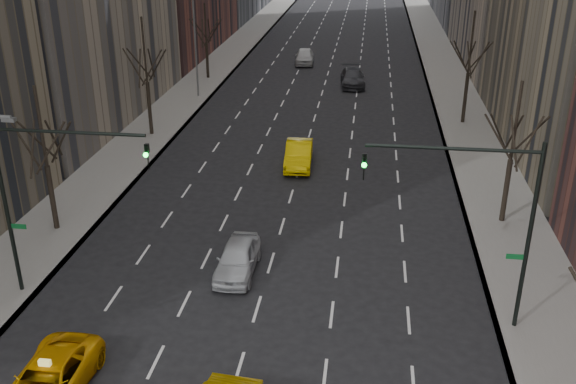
% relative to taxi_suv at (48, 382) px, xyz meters
% --- Properties ---
extents(sidewalk_left, '(4.50, 320.00, 0.15)m').
position_rel_taxi_suv_xyz_m(sidewalk_left, '(-5.94, 64.38, -0.64)').
color(sidewalk_left, slate).
rests_on(sidewalk_left, ground).
extents(sidewalk_right, '(4.50, 320.00, 0.15)m').
position_rel_taxi_suv_xyz_m(sidewalk_right, '(18.56, 64.38, -0.64)').
color(sidewalk_right, slate).
rests_on(sidewalk_right, ground).
extents(tree_lw_b, '(3.36, 3.50, 7.82)m').
position_rel_taxi_suv_xyz_m(tree_lw_b, '(-5.69, 12.38, 3.00)').
color(tree_lw_b, black).
rests_on(tree_lw_b, ground).
extents(tree_lw_c, '(3.36, 3.50, 8.74)m').
position_rel_taxi_suv_xyz_m(tree_lw_c, '(-5.69, 28.38, 3.32)').
color(tree_lw_c, black).
rests_on(tree_lw_c, ground).
extents(tree_lw_d, '(3.36, 3.50, 7.36)m').
position_rel_taxi_suv_xyz_m(tree_lw_d, '(-5.69, 46.38, 2.84)').
color(tree_lw_d, black).
rests_on(tree_lw_d, ground).
extents(tree_rw_b, '(3.36, 3.50, 7.82)m').
position_rel_taxi_suv_xyz_m(tree_rw_b, '(18.31, 16.38, 3.00)').
color(tree_rw_b, black).
rests_on(tree_rw_b, ground).
extents(tree_rw_c, '(3.36, 3.50, 8.74)m').
position_rel_taxi_suv_xyz_m(tree_rw_c, '(18.31, 34.38, 3.32)').
color(tree_rw_c, black).
rests_on(tree_rw_c, ground).
extents(traffic_mast_left, '(6.69, 0.39, 8.00)m').
position_rel_taxi_suv_xyz_m(traffic_mast_left, '(-2.79, 6.38, 4.77)').
color(traffic_mast_left, black).
rests_on(traffic_mast_left, ground).
extents(traffic_mast_right, '(6.69, 0.39, 8.00)m').
position_rel_taxi_suv_xyz_m(traffic_mast_right, '(15.42, 6.38, 4.77)').
color(traffic_mast_right, black).
rests_on(traffic_mast_right, ground).
extents(streetlight_far, '(2.83, 0.22, 9.00)m').
position_rel_taxi_suv_xyz_m(streetlight_far, '(-4.52, 39.38, 4.90)').
color(streetlight_far, slate).
rests_on(streetlight_far, ground).
extents(taxi_suv, '(2.39, 5.17, 1.44)m').
position_rel_taxi_suv_xyz_m(taxi_suv, '(0.00, 0.00, 0.00)').
color(taxi_suv, '#D99104').
rests_on(taxi_suv, ground).
extents(silver_sedan_ahead, '(1.78, 4.41, 1.50)m').
position_rel_taxi_suv_xyz_m(silver_sedan_ahead, '(4.88, 9.32, 0.03)').
color(silver_sedan_ahead, '#ADB0B5').
rests_on(silver_sedan_ahead, ground).
extents(far_taxi, '(1.99, 5.04, 1.63)m').
position_rel_taxi_suv_xyz_m(far_taxi, '(6.22, 23.49, 0.10)').
color(far_taxi, '#EAC304').
rests_on(far_taxi, ground).
extents(far_suv_grey, '(2.74, 5.76, 1.62)m').
position_rel_taxi_suv_xyz_m(far_suv_grey, '(9.03, 45.49, 0.09)').
color(far_suv_grey, '#2A2A2F').
rests_on(far_suv_grey, ground).
extents(far_car_white, '(2.28, 4.99, 1.66)m').
position_rel_taxi_suv_xyz_m(far_car_white, '(3.37, 54.59, 0.11)').
color(far_car_white, beige).
rests_on(far_car_white, ground).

